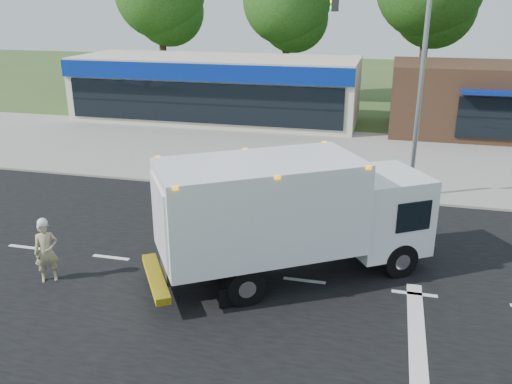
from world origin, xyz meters
TOP-DOWN VIEW (x-y plane):
  - ground at (0.00, 0.00)m, footprint 120.00×120.00m
  - road_asphalt at (0.00, 0.00)m, footprint 60.00×14.00m
  - sidewalk at (0.00, 8.20)m, footprint 60.00×2.40m
  - parking_apron at (0.00, 14.00)m, footprint 60.00×9.00m
  - lane_markings at (1.35, -1.35)m, footprint 55.20×7.00m
  - ems_box_truck at (-0.50, 0.20)m, footprint 8.03×6.32m
  - emergency_worker at (-6.99, -1.67)m, footprint 0.78×0.73m
  - retail_strip_mall at (-9.00, 19.93)m, footprint 18.00×6.20m
  - brown_storefront at (7.00, 19.98)m, footprint 10.00×6.70m
  - traffic_signal_pole at (2.35, 7.60)m, footprint 3.51×0.25m
  - background_trees at (-0.85, 28.16)m, footprint 36.77×7.39m

SIDE VIEW (x-z plane):
  - ground at x=0.00m, z-range 0.00..0.00m
  - road_asphalt at x=0.00m, z-range -0.01..0.01m
  - parking_apron at x=0.00m, z-range 0.00..0.02m
  - lane_markings at x=1.35m, z-range 0.01..0.02m
  - sidewalk at x=0.00m, z-range 0.00..0.12m
  - emergency_worker at x=-6.99m, z-range -0.02..1.88m
  - brown_storefront at x=7.00m, z-range 0.00..4.00m
  - retail_strip_mall at x=-9.00m, z-range 0.01..4.01m
  - ems_box_truck at x=-0.50m, z-range 0.27..3.80m
  - traffic_signal_pole at x=2.35m, z-range 0.92..8.92m
  - background_trees at x=-0.85m, z-range 1.33..13.43m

